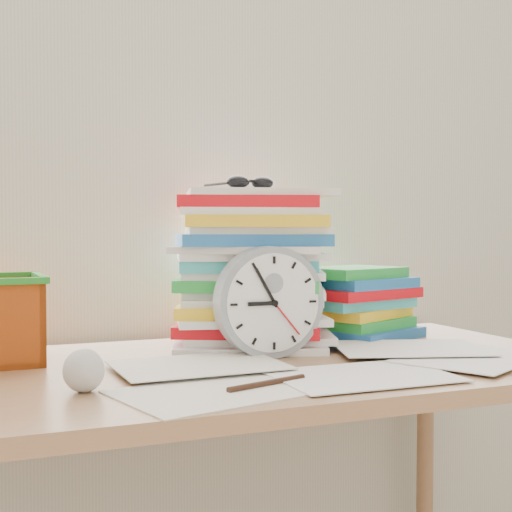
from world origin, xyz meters
name	(u,v)px	position (x,y,z in m)	size (l,w,h in m)	color
curtain	(178,104)	(0.00, 1.98, 1.30)	(2.40, 0.01, 2.50)	beige
desk	(235,402)	(0.00, 1.60, 0.68)	(1.40, 0.70, 0.75)	#926844
paper_stack	(252,269)	(0.10, 1.77, 0.92)	(0.34, 0.28, 0.34)	white
clock	(269,302)	(0.08, 1.63, 0.86)	(0.22, 0.22, 0.04)	gray
sunglasses	(250,183)	(0.09, 1.74, 1.10)	(0.12, 0.11, 0.03)	black
book_stack	(359,302)	(0.38, 1.79, 0.83)	(0.28, 0.21, 0.17)	white
crumpled_ball	(83,370)	(-0.30, 1.46, 0.78)	(0.07, 0.07, 0.07)	silver
pen	(267,383)	(-0.02, 1.39, 0.76)	(0.01, 0.01, 0.16)	black
scattered_papers	(235,360)	(0.00, 1.60, 0.76)	(1.26, 0.42, 0.02)	white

